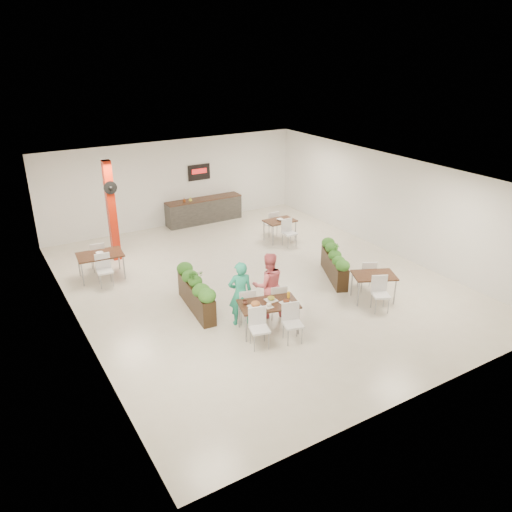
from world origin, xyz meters
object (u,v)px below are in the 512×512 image
at_px(main_table, 268,308).
at_px(side_table_c, 374,279).
at_px(planter_left, 196,291).
at_px(red_column, 112,210).
at_px(diner_woman, 268,285).
at_px(planter_right, 335,262).
at_px(side_table_b, 280,224).
at_px(diner_man, 240,293).
at_px(service_counter, 204,210).
at_px(side_table_a, 100,258).

height_order(main_table, side_table_c, same).
bearing_deg(planter_left, red_column, 100.40).
distance_m(diner_woman, planter_right, 3.00).
bearing_deg(diner_woman, main_table, 72.77).
bearing_deg(side_table_b, planter_right, -95.45).
bearing_deg(diner_man, service_counter, -93.96).
bearing_deg(side_table_c, red_column, 153.86).
height_order(service_counter, side_table_a, service_counter).
height_order(diner_man, side_table_c, diner_man).
distance_m(service_counter, diner_man, 7.88).
distance_m(planter_left, side_table_b, 5.53).
bearing_deg(diner_man, planter_left, -46.93).
distance_m(red_column, main_table, 6.57).
bearing_deg(diner_man, red_column, -60.50).
bearing_deg(planter_right, diner_man, -166.56).
relative_size(planter_right, side_table_b, 1.19).
xyz_separation_m(red_column, diner_woman, (2.25, -5.58, -0.79)).
relative_size(main_table, diner_woman, 1.10).
relative_size(diner_man, side_table_c, 1.01).
relative_size(diner_woman, side_table_b, 1.05).
bearing_deg(service_counter, diner_man, -108.93).
bearing_deg(service_counter, planter_left, -117.13).
relative_size(service_counter, side_table_c, 1.82).
xyz_separation_m(service_counter, side_table_b, (1.41, -3.19, 0.13)).
xyz_separation_m(red_column, side_table_b, (5.41, -1.32, -1.02)).
xyz_separation_m(planter_left, planter_right, (4.30, -0.33, -0.02)).
distance_m(red_column, service_counter, 4.56).
height_order(red_column, side_table_c, red_column).
relative_size(planter_left, planter_right, 1.12).
xyz_separation_m(main_table, diner_man, (-0.39, 0.65, 0.19)).
bearing_deg(side_table_c, planter_right, 115.21).
relative_size(red_column, side_table_c, 1.94).
xyz_separation_m(service_counter, planter_right, (1.10, -6.57, 0.02)).
bearing_deg(side_table_c, side_table_a, 163.63).
bearing_deg(planter_left, side_table_a, 116.15).
bearing_deg(red_column, diner_man, -75.47).
bearing_deg(diner_woman, planter_right, -148.02).
height_order(planter_right, side_table_b, planter_right).
xyz_separation_m(red_column, side_table_c, (5.11, -6.33, -1.03)).
relative_size(planter_right, side_table_c, 1.17).
distance_m(service_counter, planter_right, 6.66).
bearing_deg(main_table, side_table_a, 117.24).
distance_m(planter_right, side_table_b, 3.40).
distance_m(red_column, side_table_b, 5.66).
bearing_deg(planter_left, diner_woman, -39.86).
bearing_deg(side_table_b, diner_woman, -126.80).
bearing_deg(diner_man, side_table_c, -176.63).
distance_m(main_table, diner_woman, 0.80).
relative_size(main_table, side_table_c, 1.14).
height_order(main_table, planter_left, planter_left).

